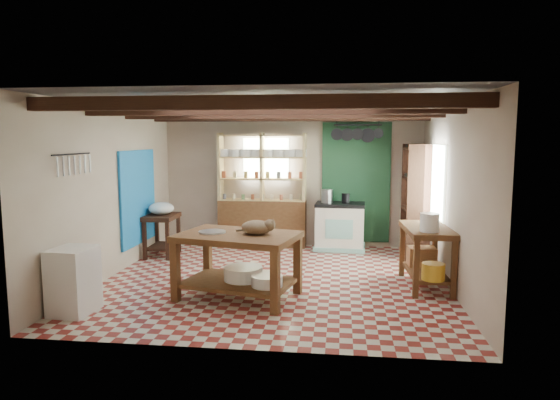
# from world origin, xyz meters

# --- Properties ---
(floor) EXTENTS (5.00, 5.00, 0.02)m
(floor) POSITION_xyz_m (0.00, 0.00, -0.01)
(floor) COLOR maroon
(floor) RESTS_ON ground
(ceiling) EXTENTS (5.00, 5.00, 0.02)m
(ceiling) POSITION_xyz_m (0.00, 0.00, 2.60)
(ceiling) COLOR #4D4D52
(ceiling) RESTS_ON wall_back
(wall_back) EXTENTS (5.00, 0.04, 2.60)m
(wall_back) POSITION_xyz_m (0.00, 2.50, 1.30)
(wall_back) COLOR #C0AE9A
(wall_back) RESTS_ON floor
(wall_front) EXTENTS (5.00, 0.04, 2.60)m
(wall_front) POSITION_xyz_m (0.00, -2.50, 1.30)
(wall_front) COLOR #C0AE9A
(wall_front) RESTS_ON floor
(wall_left) EXTENTS (0.04, 5.00, 2.60)m
(wall_left) POSITION_xyz_m (-2.50, 0.00, 1.30)
(wall_left) COLOR #C0AE9A
(wall_left) RESTS_ON floor
(wall_right) EXTENTS (0.04, 5.00, 2.60)m
(wall_right) POSITION_xyz_m (2.50, 0.00, 1.30)
(wall_right) COLOR #C0AE9A
(wall_right) RESTS_ON floor
(ceiling_beams) EXTENTS (5.00, 3.80, 0.15)m
(ceiling_beams) POSITION_xyz_m (0.00, 0.00, 2.48)
(ceiling_beams) COLOR #381E13
(ceiling_beams) RESTS_ON ceiling
(blue_wall_patch) EXTENTS (0.04, 1.40, 1.60)m
(blue_wall_patch) POSITION_xyz_m (-2.47, 0.90, 1.10)
(blue_wall_patch) COLOR blue
(blue_wall_patch) RESTS_ON wall_left
(green_wall_patch) EXTENTS (1.30, 0.04, 2.30)m
(green_wall_patch) POSITION_xyz_m (1.25, 2.47, 1.25)
(green_wall_patch) COLOR #1B4428
(green_wall_patch) RESTS_ON wall_back
(window_back) EXTENTS (0.90, 0.02, 0.80)m
(window_back) POSITION_xyz_m (-0.50, 2.48, 1.70)
(window_back) COLOR silver
(window_back) RESTS_ON wall_back
(window_right) EXTENTS (0.02, 1.30, 1.20)m
(window_right) POSITION_xyz_m (2.48, 1.00, 1.40)
(window_right) COLOR silver
(window_right) RESTS_ON wall_right
(utensil_rail) EXTENTS (0.06, 0.90, 0.28)m
(utensil_rail) POSITION_xyz_m (-2.44, -1.20, 1.78)
(utensil_rail) COLOR black
(utensil_rail) RESTS_ON wall_left
(pot_rack) EXTENTS (0.86, 0.12, 0.36)m
(pot_rack) POSITION_xyz_m (1.25, 2.05, 2.18)
(pot_rack) COLOR black
(pot_rack) RESTS_ON ceiling
(shelving_unit) EXTENTS (1.70, 0.34, 2.20)m
(shelving_unit) POSITION_xyz_m (-0.55, 2.31, 1.10)
(shelving_unit) COLOR tan
(shelving_unit) RESTS_ON floor
(tall_rack) EXTENTS (0.40, 0.86, 2.00)m
(tall_rack) POSITION_xyz_m (2.28, 1.80, 1.00)
(tall_rack) COLOR #381E13
(tall_rack) RESTS_ON floor
(work_table) EXTENTS (1.71, 1.33, 0.86)m
(work_table) POSITION_xyz_m (-0.37, -0.87, 0.43)
(work_table) COLOR brown
(work_table) RESTS_ON floor
(stove) EXTENTS (0.94, 0.66, 0.89)m
(stove) POSITION_xyz_m (0.96, 2.15, 0.45)
(stove) COLOR white
(stove) RESTS_ON floor
(prep_table) EXTENTS (0.53, 0.75, 0.75)m
(prep_table) POSITION_xyz_m (-2.20, 1.26, 0.38)
(prep_table) COLOR #381E13
(prep_table) RESTS_ON floor
(white_cabinet) EXTENTS (0.48, 0.57, 0.80)m
(white_cabinet) POSITION_xyz_m (-2.22, -1.70, 0.40)
(white_cabinet) COLOR white
(white_cabinet) RESTS_ON floor
(right_counter) EXTENTS (0.66, 1.23, 0.86)m
(right_counter) POSITION_xyz_m (2.18, -0.07, 0.43)
(right_counter) COLOR brown
(right_counter) RESTS_ON floor
(cat) EXTENTS (0.42, 0.33, 0.18)m
(cat) POSITION_xyz_m (-0.11, -0.88, 0.95)
(cat) COLOR #907454
(cat) RESTS_ON work_table
(steel_tray) EXTENTS (0.43, 0.43, 0.02)m
(steel_tray) POSITION_xyz_m (-0.72, -0.84, 0.87)
(steel_tray) COLOR #A2A3AA
(steel_tray) RESTS_ON work_table
(basin_large) EXTENTS (0.62, 0.62, 0.18)m
(basin_large) POSITION_xyz_m (-0.31, -0.84, 0.32)
(basin_large) COLOR white
(basin_large) RESTS_ON work_table
(basin_small) EXTENTS (0.48, 0.48, 0.14)m
(basin_small) POSITION_xyz_m (0.05, -1.07, 0.30)
(basin_small) COLOR white
(basin_small) RESTS_ON work_table
(kettle_left) EXTENTS (0.23, 0.23, 0.25)m
(kettle_left) POSITION_xyz_m (0.71, 2.16, 1.02)
(kettle_left) COLOR #A2A3AA
(kettle_left) RESTS_ON stove
(kettle_right) EXTENTS (0.15, 0.15, 0.18)m
(kettle_right) POSITION_xyz_m (1.06, 2.15, 0.98)
(kettle_right) COLOR black
(kettle_right) RESTS_ON stove
(enamel_bowl) EXTENTS (0.46, 0.46, 0.22)m
(enamel_bowl) POSITION_xyz_m (-2.20, 1.26, 0.86)
(enamel_bowl) COLOR white
(enamel_bowl) RESTS_ON prep_table
(white_bucket) EXTENTS (0.26, 0.26, 0.25)m
(white_bucket) POSITION_xyz_m (2.15, -0.43, 0.99)
(white_bucket) COLOR white
(white_bucket) RESTS_ON right_counter
(wicker_basket) EXTENTS (0.41, 0.33, 0.28)m
(wicker_basket) POSITION_xyz_m (2.17, 0.23, 0.37)
(wicker_basket) COLOR #B07447
(wicker_basket) RESTS_ON right_counter
(yellow_tub) EXTENTS (0.32, 0.32, 0.22)m
(yellow_tub) POSITION_xyz_m (2.20, -0.52, 0.34)
(yellow_tub) COLOR gold
(yellow_tub) RESTS_ON right_counter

